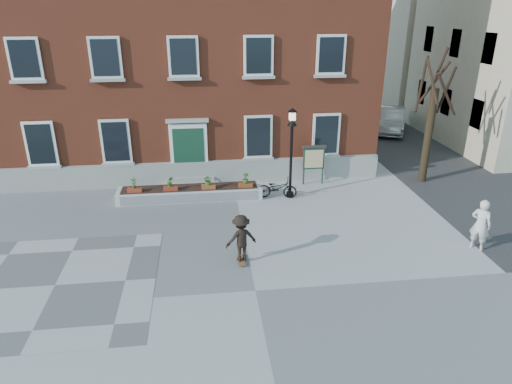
{
  "coord_description": "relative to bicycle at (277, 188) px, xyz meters",
  "views": [
    {
      "loc": [
        -1.35,
        -11.29,
        7.92
      ],
      "look_at": [
        0.5,
        4.0,
        1.5
      ],
      "focal_mm": 32.0,
      "sensor_mm": 36.0,
      "label": 1
    }
  ],
  "objects": [
    {
      "name": "skateboarder",
      "position": [
        -2.03,
        -5.14,
        0.42
      ],
      "size": [
        1.16,
        0.84,
        1.68
      ],
      "color": "brown",
      "rests_on": "ground"
    },
    {
      "name": "side_street",
      "position": [
        16.23,
        12.95,
        6.57
      ],
      "size": [
        15.2,
        36.0,
        14.5
      ],
      "color": "#353538",
      "rests_on": "ground"
    },
    {
      "name": "parked_car",
      "position": [
        9.2,
        10.04,
        0.34
      ],
      "size": [
        3.41,
        5.07,
        1.58
      ],
      "primitive_type": "imported",
      "rotation": [
        0.0,
        0.0,
        -0.4
      ],
      "color": "#A7AAAC",
      "rests_on": "ground"
    },
    {
      "name": "planter_assembly",
      "position": [
        -3.75,
        0.34,
        -0.15
      ],
      "size": [
        6.2,
        1.12,
        1.15
      ],
      "color": "silver",
      "rests_on": "ground"
    },
    {
      "name": "brick_building",
      "position": [
        -3.76,
        7.14,
        5.85
      ],
      "size": [
        18.4,
        10.85,
        12.6
      ],
      "color": "#953F28",
      "rests_on": "ground"
    },
    {
      "name": "lamp_post",
      "position": [
        0.59,
        0.07,
        2.09
      ],
      "size": [
        0.4,
        0.4,
        3.93
      ],
      "color": "black",
      "rests_on": "ground"
    },
    {
      "name": "bare_tree",
      "position": [
        7.24,
        1.17,
        2.34
      ],
      "size": [
        1.83,
        1.83,
        6.16
      ],
      "color": "#302315",
      "rests_on": "ground"
    },
    {
      "name": "notice_board",
      "position": [
        1.94,
        1.43,
        0.81
      ],
      "size": [
        1.1,
        0.16,
        1.87
      ],
      "color": "#172F20",
      "rests_on": "ground"
    },
    {
      "name": "bicycle",
      "position": [
        0.0,
        0.0,
        0.0
      ],
      "size": [
        1.8,
        0.91,
        0.9
      ],
      "primitive_type": "imported",
      "rotation": [
        0.0,
        0.0,
        1.38
      ],
      "color": "black",
      "rests_on": "ground"
    },
    {
      "name": "checker_patch",
      "position": [
        -7.76,
        -5.84,
        -0.45
      ],
      "size": [
        6.0,
        6.0,
        0.01
      ],
      "primitive_type": "cube",
      "color": "#555558",
      "rests_on": "ground"
    },
    {
      "name": "bystander",
      "position": [
        6.16,
        -5.25,
        0.47
      ],
      "size": [
        0.77,
        0.8,
        1.84
      ],
      "primitive_type": "imported",
      "rotation": [
        0.0,
        0.0,
        2.28
      ],
      "color": "silver",
      "rests_on": "ground"
    },
    {
      "name": "ground",
      "position": [
        -1.76,
        -6.84,
        -0.45
      ],
      "size": [
        100.0,
        100.0,
        0.0
      ],
      "primitive_type": "plane",
      "color": "#969698",
      "rests_on": "ground"
    }
  ]
}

